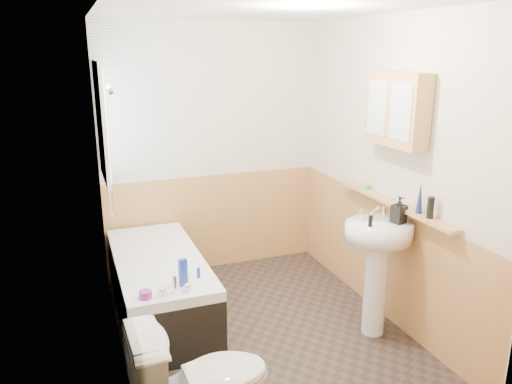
% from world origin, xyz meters
% --- Properties ---
extents(floor, '(2.80, 2.80, 0.00)m').
position_xyz_m(floor, '(0.00, 0.00, 0.00)').
color(floor, '#2B221E').
rests_on(floor, ground).
extents(ceiling, '(2.80, 2.80, 0.00)m').
position_xyz_m(ceiling, '(0.00, 0.00, 2.50)').
color(ceiling, white).
rests_on(ceiling, ground).
extents(wall_back, '(2.20, 0.02, 2.50)m').
position_xyz_m(wall_back, '(0.00, 1.41, 1.25)').
color(wall_back, beige).
rests_on(wall_back, ground).
extents(wall_front, '(2.20, 0.02, 2.50)m').
position_xyz_m(wall_front, '(0.00, -1.41, 1.25)').
color(wall_front, beige).
rests_on(wall_front, ground).
extents(wall_left, '(0.02, 2.80, 2.50)m').
position_xyz_m(wall_left, '(-1.11, 0.00, 1.25)').
color(wall_left, beige).
rests_on(wall_left, ground).
extents(wall_right, '(0.02, 2.80, 2.50)m').
position_xyz_m(wall_right, '(1.11, 0.00, 1.25)').
color(wall_right, beige).
rests_on(wall_right, ground).
extents(wainscot_right, '(0.01, 2.80, 1.00)m').
position_xyz_m(wainscot_right, '(1.09, 0.00, 0.50)').
color(wainscot_right, tan).
rests_on(wainscot_right, wall_right).
extents(wainscot_front, '(2.20, 0.01, 1.00)m').
position_xyz_m(wainscot_front, '(0.00, -1.39, 0.50)').
color(wainscot_front, tan).
rests_on(wainscot_front, wall_front).
extents(wainscot_back, '(2.20, 0.01, 1.00)m').
position_xyz_m(wainscot_back, '(0.00, 1.39, 0.50)').
color(wainscot_back, tan).
rests_on(wainscot_back, wall_back).
extents(tile_cladding_left, '(0.01, 2.80, 2.50)m').
position_xyz_m(tile_cladding_left, '(-1.09, 0.00, 1.25)').
color(tile_cladding_left, white).
rests_on(tile_cladding_left, wall_left).
extents(tile_return_back, '(0.75, 0.01, 1.50)m').
position_xyz_m(tile_return_back, '(-0.73, 1.39, 1.75)').
color(tile_return_back, white).
rests_on(tile_return_back, wall_back).
extents(window, '(0.03, 0.79, 0.99)m').
position_xyz_m(window, '(-1.06, 0.95, 1.65)').
color(window, white).
rests_on(window, wall_left).
extents(bathtub, '(0.70, 1.61, 0.69)m').
position_xyz_m(bathtub, '(-0.73, 0.55, 0.29)').
color(bathtub, black).
rests_on(bathtub, floor).
extents(shower_riser, '(0.11, 0.08, 1.27)m').
position_xyz_m(shower_riser, '(-1.04, 0.77, 1.60)').
color(shower_riser, silver).
rests_on(shower_riser, wall_left).
extents(sink, '(0.55, 0.45, 1.07)m').
position_xyz_m(sink, '(0.84, -0.32, 0.68)').
color(sink, white).
rests_on(sink, floor).
extents(pine_shelf, '(0.10, 1.43, 0.03)m').
position_xyz_m(pine_shelf, '(1.04, -0.20, 1.04)').
color(pine_shelf, tan).
rests_on(pine_shelf, wall_right).
extents(medicine_cabinet, '(0.16, 0.62, 0.56)m').
position_xyz_m(medicine_cabinet, '(1.01, -0.19, 1.79)').
color(medicine_cabinet, tan).
rests_on(medicine_cabinet, wall_right).
extents(foam_can, '(0.06, 0.06, 0.16)m').
position_xyz_m(foam_can, '(1.04, -0.63, 1.14)').
color(foam_can, black).
rests_on(foam_can, pine_shelf).
extents(green_bottle, '(0.05, 0.05, 0.24)m').
position_xyz_m(green_bottle, '(1.04, -0.51, 1.18)').
color(green_bottle, navy).
rests_on(green_bottle, pine_shelf).
extents(black_jar, '(0.08, 0.08, 0.05)m').
position_xyz_m(black_jar, '(1.04, 0.21, 1.08)').
color(black_jar, '#59C647').
rests_on(black_jar, pine_shelf).
extents(soap_bottle, '(0.14, 0.23, 0.10)m').
position_xyz_m(soap_bottle, '(0.97, -0.38, 1.00)').
color(soap_bottle, black).
rests_on(soap_bottle, sink).
extents(clear_bottle, '(0.03, 0.03, 0.09)m').
position_xyz_m(clear_bottle, '(0.72, -0.37, 0.99)').
color(clear_bottle, black).
rests_on(clear_bottle, sink).
extents(blue_gel, '(0.07, 0.05, 0.21)m').
position_xyz_m(blue_gel, '(-0.65, -0.05, 0.66)').
color(blue_gel, '#19339E').
rests_on(blue_gel, bathtub).
extents(cream_jar, '(0.12, 0.12, 0.06)m').
position_xyz_m(cream_jar, '(-0.94, -0.15, 0.58)').
color(cream_jar, purple).
rests_on(cream_jar, bathtub).
extents(orange_bottle, '(0.03, 0.03, 0.08)m').
position_xyz_m(orange_bottle, '(-0.51, 0.03, 0.59)').
color(orange_bottle, '#19339E').
rests_on(orange_bottle, bathtub).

